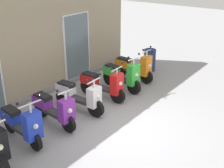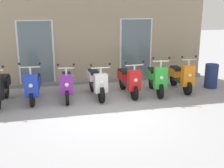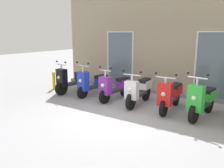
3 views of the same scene
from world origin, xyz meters
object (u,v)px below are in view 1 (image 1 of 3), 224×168
at_px(scooter_white, 79,96).
at_px(scooter_orange, 134,67).
at_px(trash_bin, 150,60).
at_px(scooter_red, 103,84).
at_px(scooter_blue, 22,123).
at_px(scooter_purple, 54,108).
at_px(scooter_green, 122,75).

bearing_deg(scooter_white, scooter_orange, 0.47).
bearing_deg(scooter_white, trash_bin, 1.16).
xyz_separation_m(scooter_white, scooter_red, (1.03, -0.02, 0.00)).
height_order(scooter_blue, trash_bin, scooter_blue).
xyz_separation_m(scooter_purple, scooter_green, (2.86, -0.13, 0.02)).
bearing_deg(trash_bin, scooter_orange, -177.13).
bearing_deg(trash_bin, scooter_white, -178.84).
distance_m(scooter_blue, scooter_red, 2.93).
bearing_deg(scooter_red, scooter_orange, 1.41).
distance_m(scooter_white, scooter_green, 1.94).
distance_m(scooter_white, scooter_orange, 2.88).
height_order(scooter_blue, scooter_white, scooter_blue).
height_order(scooter_blue, scooter_green, scooter_green).
bearing_deg(scooter_orange, trash_bin, 2.87).
relative_size(scooter_purple, scooter_red, 0.98).
relative_size(scooter_white, scooter_orange, 1.06).
relative_size(scooter_purple, scooter_white, 0.96).
height_order(scooter_white, scooter_orange, scooter_orange).
xyz_separation_m(scooter_purple, scooter_red, (1.95, -0.04, 0.01)).
xyz_separation_m(scooter_red, trash_bin, (3.01, 0.10, -0.07)).
bearing_deg(scooter_red, scooter_green, -5.68).
bearing_deg(scooter_blue, scooter_purple, -1.36).
bearing_deg(scooter_purple, scooter_white, -1.28).
relative_size(scooter_white, scooter_red, 1.02).
bearing_deg(scooter_orange, scooter_white, -179.53).
relative_size(scooter_purple, scooter_green, 1.01).
distance_m(scooter_red, trash_bin, 3.01).
xyz_separation_m(scooter_orange, trash_bin, (1.16, 0.06, -0.07)).
relative_size(scooter_purple, scooter_orange, 1.01).
bearing_deg(scooter_red, scooter_blue, 178.72).
bearing_deg(scooter_white, scooter_red, -1.21).
height_order(scooter_red, scooter_green, scooter_green).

